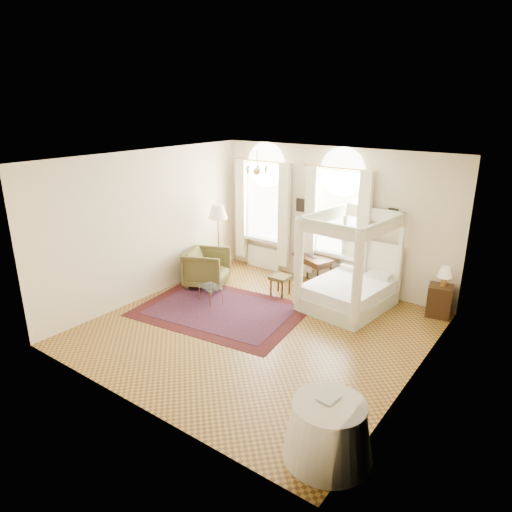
{
  "coord_description": "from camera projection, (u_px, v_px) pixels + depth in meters",
  "views": [
    {
      "loc": [
        4.73,
        -6.54,
        4.26
      ],
      "look_at": [
        -0.34,
        0.4,
        1.34
      ],
      "focal_mm": 32.0,
      "sensor_mm": 36.0,
      "label": 1
    }
  ],
  "objects": [
    {
      "name": "book",
      "position": [
        322.0,
        394.0,
        5.7
      ],
      "size": [
        0.25,
        0.31,
        0.03
      ],
      "primitive_type": "imported",
      "rotation": [
        0.0,
        0.0,
        -0.12
      ],
      "color": "black",
      "rests_on": "side_table"
    },
    {
      "name": "canopy_bed",
      "position": [
        348.0,
        287.0,
        9.82
      ],
      "size": [
        1.76,
        2.07,
        2.07
      ],
      "color": "beige",
      "rests_on": "ground"
    },
    {
      "name": "window_right",
      "position": [
        337.0,
        227.0,
        10.62
      ],
      "size": [
        1.62,
        0.27,
        3.29
      ],
      "color": "white",
      "rests_on": "room_walls"
    },
    {
      "name": "side_table",
      "position": [
        328.0,
        430.0,
        5.67
      ],
      "size": [
        1.14,
        1.14,
        0.77
      ],
      "color": "silver",
      "rests_on": "ground"
    },
    {
      "name": "stool",
      "position": [
        280.0,
        279.0,
        10.46
      ],
      "size": [
        0.41,
        0.41,
        0.47
      ],
      "color": "#483E1F",
      "rests_on": "ground"
    },
    {
      "name": "room_walls",
      "position": [
        258.0,
        232.0,
        8.37
      ],
      "size": [
        6.0,
        6.0,
        6.0
      ],
      "color": "beige",
      "rests_on": "ground"
    },
    {
      "name": "coffee_table",
      "position": [
        211.0,
        288.0,
        10.11
      ],
      "size": [
        0.63,
        0.53,
        0.37
      ],
      "color": "silver",
      "rests_on": "ground"
    },
    {
      "name": "wall_pictures",
      "position": [
        336.0,
        209.0,
        10.63
      ],
      "size": [
        2.54,
        0.03,
        0.39
      ],
      "color": "black",
      "rests_on": "room_walls"
    },
    {
      "name": "armchair",
      "position": [
        207.0,
        268.0,
        11.02
      ],
      "size": [
        1.28,
        1.26,
        0.89
      ],
      "primitive_type": "imported",
      "rotation": [
        0.0,
        0.0,
        1.98
      ],
      "color": "#4E4721",
      "rests_on": "ground"
    },
    {
      "name": "laptop",
      "position": [
        313.0,
        255.0,
        10.92
      ],
      "size": [
        0.38,
        0.32,
        0.03
      ],
      "primitive_type": "imported",
      "rotation": [
        0.0,
        0.0,
        2.75
      ],
      "color": "black",
      "rests_on": "writing_desk"
    },
    {
      "name": "window_left",
      "position": [
        264.0,
        214.0,
        11.79
      ],
      "size": [
        1.62,
        0.27,
        3.29
      ],
      "color": "white",
      "rests_on": "room_walls"
    },
    {
      "name": "chandelier",
      "position": [
        257.0,
        170.0,
        9.5
      ],
      "size": [
        0.51,
        0.45,
        0.5
      ],
      "color": "#B6873C",
      "rests_on": "room_walls"
    },
    {
      "name": "nightstand_lamp",
      "position": [
        445.0,
        273.0,
        9.27
      ],
      "size": [
        0.29,
        0.29,
        0.42
      ],
      "color": "#B6873C",
      "rests_on": "nightstand"
    },
    {
      "name": "nightstand",
      "position": [
        439.0,
        301.0,
        9.46
      ],
      "size": [
        0.54,
        0.5,
        0.67
      ],
      "primitive_type": "cube",
      "rotation": [
        0.0,
        0.0,
        0.19
      ],
      "color": "#34200E",
      "rests_on": "ground"
    },
    {
      "name": "floor_lamp",
      "position": [
        218.0,
        215.0,
        11.26
      ],
      "size": [
        0.48,
        0.48,
        1.86
      ],
      "color": "#B6873C",
      "rests_on": "ground"
    },
    {
      "name": "oriental_rug",
      "position": [
        221.0,
        310.0,
        9.78
      ],
      "size": [
        3.7,
        2.87,
        0.01
      ],
      "color": "#451014",
      "rests_on": "ground"
    },
    {
      "name": "writing_desk",
      "position": [
        313.0,
        261.0,
        10.91
      ],
      "size": [
        1.12,
        0.86,
        0.75
      ],
      "color": "#34200E",
      "rests_on": "ground"
    },
    {
      "name": "ground",
      "position": [
        258.0,
        329.0,
        9.01
      ],
      "size": [
        6.0,
        6.0,
        0.0
      ],
      "primitive_type": "plane",
      "color": "olive",
      "rests_on": "ground"
    }
  ]
}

